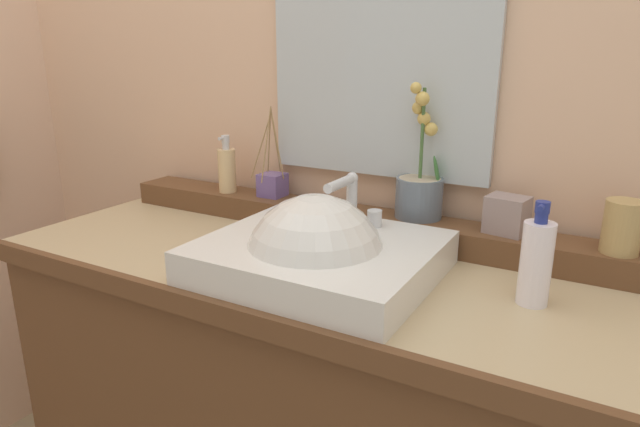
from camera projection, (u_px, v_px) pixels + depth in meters
wall_back at (392, 67)px, 1.39m from camera, size 3.29×0.20×2.51m
back_ledge at (359, 222)px, 1.35m from camera, size 1.37×0.11×0.06m
sink_basin at (317, 261)px, 1.09m from camera, size 0.45×0.40×0.29m
soap_bar at (297, 213)px, 1.24m from camera, size 0.07×0.04×0.02m
potted_plant at (420, 187)px, 1.27m from camera, size 0.11×0.12×0.31m
soap_dispenser at (227, 169)px, 1.50m from camera, size 0.05×0.05×0.16m
tumbler_cup at (622, 227)px, 1.05m from camera, size 0.07×0.07×0.10m
reed_diffuser at (272, 183)px, 1.46m from camera, size 0.08×0.10×0.24m
trinket_box at (507, 215)px, 1.16m from camera, size 0.09×0.08×0.08m
lotion_bottle at (536, 261)px, 0.96m from camera, size 0.05×0.06×0.19m
mirror at (379, 38)px, 1.27m from camera, size 0.56×0.02×0.65m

